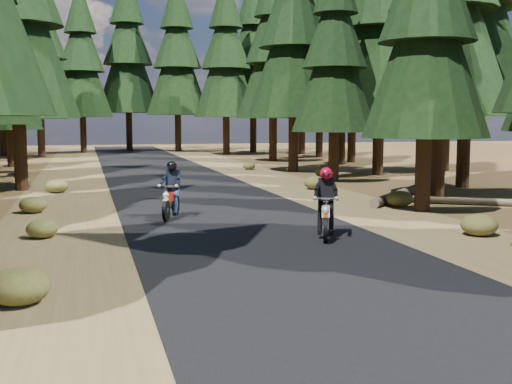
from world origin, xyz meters
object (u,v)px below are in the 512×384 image
(log_far, at_px, (465,201))
(rider_follow, at_px, (171,200))
(rider_lead, at_px, (326,215))
(log_near, at_px, (398,195))

(log_far, bearing_deg, rider_follow, -144.94)
(rider_lead, distance_m, rider_follow, 5.06)
(log_far, height_order, rider_follow, rider_follow)
(log_near, distance_m, rider_follow, 8.67)
(log_near, height_order, log_far, log_near)
(rider_follow, bearing_deg, rider_lead, 149.17)
(rider_lead, height_order, rider_follow, rider_lead)
(log_far, xyz_separation_m, rider_lead, (-6.62, -4.44, 0.44))
(log_near, relative_size, log_far, 1.46)
(log_near, xyz_separation_m, log_far, (1.44, -1.91, -0.04))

